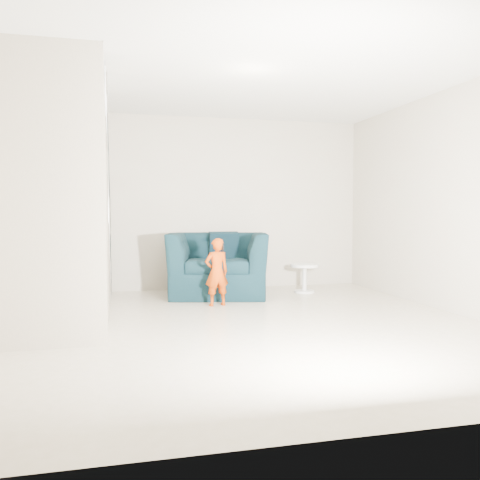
# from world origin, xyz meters

# --- Properties ---
(floor) EXTENTS (5.50, 5.50, 0.00)m
(floor) POSITION_xyz_m (0.00, 0.00, 0.00)
(floor) COLOR tan
(floor) RESTS_ON ground
(ceiling) EXTENTS (5.50, 5.50, 0.00)m
(ceiling) POSITION_xyz_m (0.00, 0.00, 2.70)
(ceiling) COLOR silver
(ceiling) RESTS_ON back_wall
(back_wall) EXTENTS (5.00, 0.00, 5.00)m
(back_wall) POSITION_xyz_m (0.00, 2.75, 1.35)
(back_wall) COLOR #AD9F8D
(back_wall) RESTS_ON floor
(front_wall) EXTENTS (5.00, 0.00, 5.00)m
(front_wall) POSITION_xyz_m (0.00, -2.75, 1.35)
(front_wall) COLOR #AD9F8D
(front_wall) RESTS_ON floor
(right_wall) EXTENTS (0.00, 5.50, 5.50)m
(right_wall) POSITION_xyz_m (2.50, 0.00, 1.35)
(right_wall) COLOR #AD9F8D
(right_wall) RESTS_ON floor
(armchair) EXTENTS (1.64, 1.51, 0.91)m
(armchair) POSITION_xyz_m (0.03, 2.06, 0.46)
(armchair) COLOR black
(armchair) RESTS_ON floor
(toddler) EXTENTS (0.35, 0.26, 0.87)m
(toddler) POSITION_xyz_m (-0.15, 1.23, 0.44)
(toddler) COLOR #A52F05
(toddler) RESTS_ON floor
(side_table) EXTENTS (0.43, 0.43, 0.43)m
(side_table) POSITION_xyz_m (1.35, 2.00, 0.29)
(side_table) COLOR silver
(side_table) RESTS_ON floor
(staircase) EXTENTS (1.02, 3.03, 3.62)m
(staircase) POSITION_xyz_m (-2.00, 0.55, 0.95)
(staircase) COLOR #ADA089
(staircase) RESTS_ON floor
(cushion) EXTENTS (0.44, 0.21, 0.44)m
(cushion) POSITION_xyz_m (0.17, 2.36, 0.70)
(cushion) COLOR black
(cushion) RESTS_ON armchair
(throw) EXTENTS (0.05, 0.45, 0.50)m
(throw) POSITION_xyz_m (-0.63, 2.10, 0.57)
(throw) COLOR black
(throw) RESTS_ON armchair
(phone) EXTENTS (0.02, 0.05, 0.10)m
(phone) POSITION_xyz_m (-0.08, 1.20, 0.76)
(phone) COLOR black
(phone) RESTS_ON toddler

